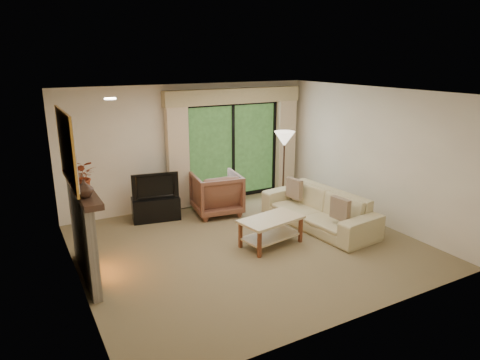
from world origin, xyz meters
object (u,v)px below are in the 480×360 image
sofa (318,209)px  media_console (156,209)px  armchair (216,193)px  coffee_table (271,231)px

sofa → media_console: bearing=-130.6°
media_console → armchair: (1.21, -0.26, 0.20)m
armchair → sofa: 2.10m
media_console → coffee_table: size_ratio=0.85×
media_console → sofa: (2.60, -1.82, 0.11)m
sofa → coffee_table: 1.28m
media_console → coffee_table: (1.35, -2.10, 0.01)m
armchair → coffee_table: size_ratio=0.87×
media_console → coffee_table: coffee_table is taller
armchair → sofa: bearing=139.7°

